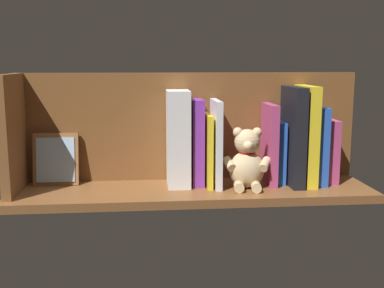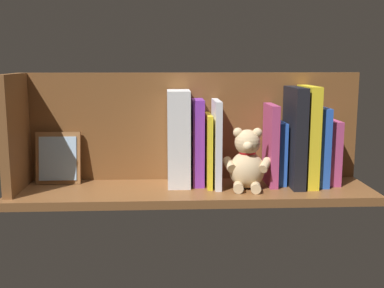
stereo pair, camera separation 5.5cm
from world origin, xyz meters
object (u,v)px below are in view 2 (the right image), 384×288
at_px(book_0, 330,152).
at_px(picture_frame_leaning, 58,158).
at_px(teddy_bear, 247,162).
at_px(dictionary_thick_white, 179,138).

xyz_separation_m(book_0, picture_frame_leaning, (0.75, -0.03, -0.02)).
bearing_deg(picture_frame_leaning, teddy_bear, 170.87).
bearing_deg(book_0, dictionary_thick_white, 0.52).
bearing_deg(book_0, teddy_bear, 12.02).
xyz_separation_m(teddy_bear, dictionary_thick_white, (0.18, -0.05, 0.06)).
height_order(book_0, dictionary_thick_white, dictionary_thick_white).
bearing_deg(picture_frame_leaning, book_0, 177.64).
relative_size(book_0, teddy_bear, 1.08).
distance_m(book_0, teddy_bear, 0.25).
distance_m(book_0, dictionary_thick_white, 0.42).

